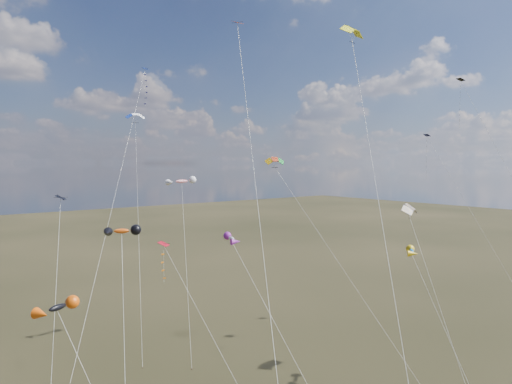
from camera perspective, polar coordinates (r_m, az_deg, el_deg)
diamond_black_high at (r=63.44m, az=24.90°, el=8.63°), size 1.67×18.51×32.55m
diamond_navy_tall at (r=60.37m, az=-14.17°, el=10.60°), size 18.51×22.93×34.38m
diamond_black_mid at (r=42.11m, az=-23.55°, el=-7.36°), size 4.74×10.72×18.99m
diamond_red_low at (r=44.59m, az=-10.96°, el=-9.38°), size 4.88×8.95×14.40m
diamond_navy_right at (r=68.81m, az=21.10°, el=3.25°), size 8.15×12.72×25.94m
diamond_orange_center at (r=30.28m, az=-0.27°, el=2.86°), size 9.49×18.24×33.22m
parafoil_yellow at (r=38.40m, az=12.01°, el=19.18°), size 16.11×19.27×33.01m
parafoil_blue_white at (r=64.57m, az=-14.86°, el=9.25°), size 7.24×15.35×29.06m
parafoil_striped at (r=51.97m, az=18.73°, el=-1.82°), size 5.04×10.23×17.86m
parafoil_tricolor at (r=43.21m, az=2.56°, el=3.83°), size 9.83×12.92×22.70m
novelty_black_orange at (r=37.86m, az=-23.54°, el=-13.13°), size 4.65×7.89×11.66m
novelty_orange_black at (r=40.51m, az=-16.44°, el=-4.79°), size 6.08×13.12×16.58m
novelty_white_purple at (r=40.82m, az=-3.02°, el=-5.96°), size 2.37×14.10×15.55m
novelty_redwhite_stripe at (r=59.02m, az=-9.27°, el=1.29°), size 6.78×11.34×20.11m
novelty_blue_yellow at (r=48.96m, az=18.89°, el=-7.06°), size 3.62×10.12×13.44m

